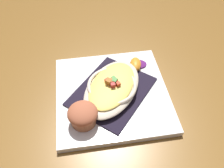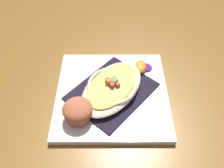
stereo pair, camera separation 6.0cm
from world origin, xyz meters
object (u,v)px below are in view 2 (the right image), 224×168
Objects in this scene: gratin_dish at (112,87)px; muffin at (78,111)px; square_plate at (112,94)px; orange_garnish at (141,67)px.

gratin_dish is 0.11m from muffin.
orange_garnish is (-0.08, -0.08, 0.02)m from square_plate.
gratin_dish is 3.46× the size of muffin.
muffin reaches higher than orange_garnish.
square_plate is 4.14× the size of muffin.
gratin_dish is (-0.00, 0.00, 0.03)m from square_plate.
orange_garnish is (-0.16, -0.15, -0.02)m from muffin.
muffin is at bearing 43.06° from orange_garnish.
muffin is 1.18× the size of orange_garnish.
orange_garnish is (-0.08, -0.08, -0.01)m from gratin_dish.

